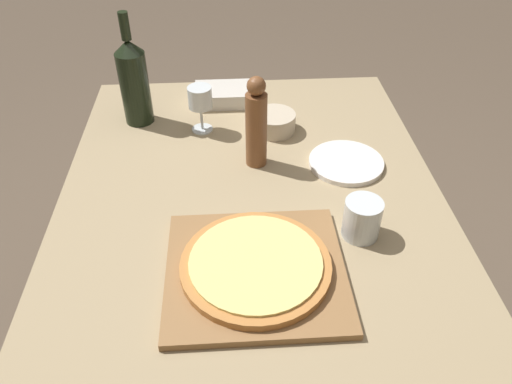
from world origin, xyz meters
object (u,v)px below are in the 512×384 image
pizza (256,265)px  wine_glass (200,100)px  small_bowl (274,122)px  wine_bottle (134,81)px  pepper_mill (256,124)px

pizza → wine_glass: size_ratio=2.25×
wine_glass → small_bowl: 0.23m
wine_bottle → pepper_mill: wine_bottle is taller
small_bowl → wine_bottle: bearing=168.4°
pepper_mill → small_bowl: (0.06, 0.16, -0.09)m
wine_glass → pizza: bearing=-78.0°
pizza → small_bowl: 0.58m
pizza → small_bowl: size_ratio=2.53×
wine_bottle → pepper_mill: 0.42m
pepper_mill → wine_glass: size_ratio=1.81×
pepper_mill → small_bowl: size_ratio=2.04×
pepper_mill → small_bowl: pepper_mill is taller
pizza → wine_bottle: bearing=116.0°
wine_bottle → pepper_mill: size_ratio=1.31×
pizza → wine_bottle: 0.73m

